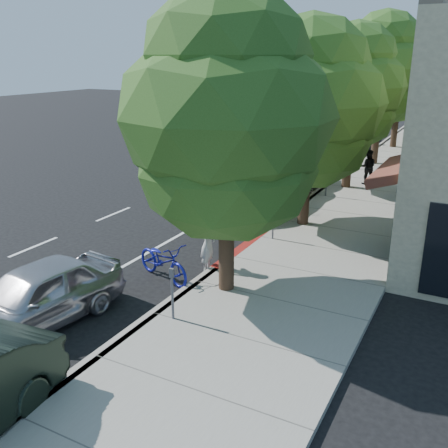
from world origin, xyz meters
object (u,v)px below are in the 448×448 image
Objects in this scene: dark_sedan at (297,175)px; pedestrian at (368,167)px; silver_suv at (261,186)px; street_tree_5 at (415,70)px; cyclist at (208,243)px; dark_suv_far at (355,132)px; bicycle at (163,261)px; street_tree_0 at (227,120)px; street_tree_3 at (382,71)px; white_pickup at (339,138)px; near_car_a at (35,296)px; street_tree_1 at (309,105)px; street_tree_2 at (354,88)px; street_tree_4 at (400,83)px.

pedestrian reaches higher than dark_sedan.
street_tree_5 is at bearing 82.87° from silver_suv.
pedestrian is (1.86, 11.90, 0.13)m from cyclist.
pedestrian reaches higher than dark_suv_far.
cyclist is 1.39m from bicycle.
dark_suv_far reaches higher than dark_sedan.
street_tree_5 is at bearing 90.00° from street_tree_0.
street_tree_3 is at bearing 76.02° from silver_suv.
white_pickup is at bearing 95.33° from dark_sedan.
street_tree_3 is 22.17m from near_car_a.
street_tree_5 is 3.77× the size of bicycle.
dark_suv_far is at bearing 98.49° from street_tree_1.
street_tree_5 is 1.88× the size of dark_suv_far.
dark_sedan is (-2.05, -1.00, -3.89)m from street_tree_2.
street_tree_1 reaches higher than dark_sedan.
cyclist is 0.27× the size of silver_suv.
dark_suv_far is (-0.55, 18.03, -0.14)m from silver_suv.
pedestrian is at bearing -86.25° from street_tree_4.
white_pickup is at bearing -110.74° from street_tree_5.
cyclist is at bearing -102.86° from street_tree_1.
bicycle is (-1.93, -24.07, -3.66)m from street_tree_4.
street_tree_0 is at bearing -90.00° from street_tree_1.
street_tree_4 is 6.04m from street_tree_5.
pedestrian is (3.66, -12.70, 0.24)m from dark_suv_far.
street_tree_2 reaches higher than pedestrian.
bicycle is 0.49× the size of near_car_a.
street_tree_5 is (-0.00, 24.00, 0.56)m from street_tree_1.
white_pickup is at bearing 98.09° from street_tree_0.
street_tree_1 is at bearing -85.10° from dark_suv_far.
street_tree_4 is at bearing 90.00° from street_tree_3.
pedestrian is (3.83, 16.44, 0.23)m from near_car_a.
bicycle is at bearing -96.11° from street_tree_3.
street_tree_3 is at bearing 73.47° from dark_sedan.
near_car_a is (0.00, -25.31, -0.07)m from white_pickup.
street_tree_3 is at bearing 14.02° from bicycle.
street_tree_1 is at bearing -90.00° from street_tree_5.
street_tree_2 is at bearing -81.46° from dark_suv_far.
cyclist reaches higher than white_pickup.
pedestrian is at bearing -81.84° from street_tree_3.
white_pickup is 9.66m from pedestrian.
dark_suv_far reaches higher than bicycle.
pedestrian is (2.77, 1.94, 0.29)m from dark_sedan.
white_pickup is (-1.05, 10.81, 0.14)m from dark_sedan.
street_tree_1 is 12.03m from street_tree_3.
street_tree_5 is at bearing 52.45° from dark_suv_far.
white_pickup is at bearing 129.12° from street_tree_3.
street_tree_1 is 18.00m from street_tree_4.
street_tree_3 is at bearing 90.00° from street_tree_1.
near_car_a is (-0.17, -29.14, 0.02)m from dark_suv_far.
street_tree_3 is 1.03× the size of street_tree_5.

